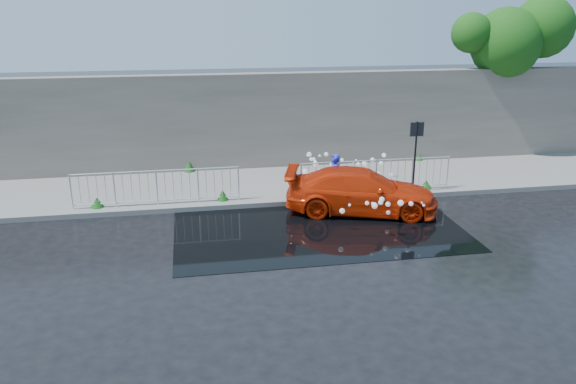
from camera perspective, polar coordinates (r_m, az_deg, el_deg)
name	(u,v)px	position (r m, az deg, el deg)	size (l,w,h in m)	color
ground	(307,242)	(14.97, 1.98, -5.10)	(90.00, 90.00, 0.00)	black
pavement	(277,184)	(19.56, -1.09, 0.82)	(30.00, 4.00, 0.15)	slate
curb	(287,202)	(17.68, -0.05, -1.07)	(30.00, 0.25, 0.16)	slate
retaining_wall	(268,120)	(21.22, -2.07, 7.29)	(30.00, 0.60, 3.50)	#5D574F
puddle	(317,227)	(15.97, 2.99, -3.55)	(8.00, 5.00, 0.01)	black
sign_post	(416,145)	(18.49, 12.85, 4.64)	(0.45, 0.06, 2.50)	black
tree	(516,37)	(24.51, 22.15, 14.36)	(4.99, 2.76, 6.41)	#332114
railing_left	(157,186)	(17.59, -13.19, 0.58)	(5.05, 0.05, 1.10)	silver
railing_right	(376,175)	(18.54, 8.92, 1.75)	(5.05, 0.05, 1.10)	silver
weeds	(269,182)	(18.98, -1.92, 1.06)	(12.17, 3.93, 0.41)	#124513
water_spray	(346,178)	(18.08, 5.90, 1.41)	(3.62, 5.34, 1.07)	white
red_car	(361,191)	(17.06, 7.47, 0.09)	(1.85, 4.55, 1.32)	red
person	(334,178)	(17.77, 4.71, 1.38)	(0.58, 0.38, 1.58)	#2631BE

